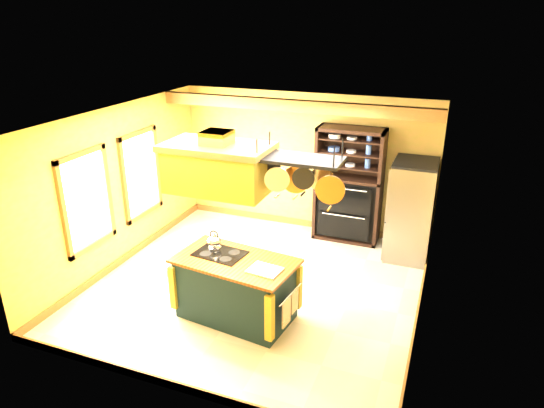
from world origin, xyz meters
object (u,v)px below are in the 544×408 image
Objects in this scene: kitchen_island at (236,288)px; pot_rack at (301,169)px; range_hood at (218,166)px; hutch at (348,196)px; refrigerator at (410,212)px.

kitchen_island is 2.07m from pot_rack.
range_hood is at bearing -172.44° from kitchen_island.
kitchen_island is 3.30m from hutch.
refrigerator is 0.79× the size of hutch.
range_hood reaches higher than hutch.
pot_rack is at bearing -112.17° from refrigerator.
pot_rack reaches higher than kitchen_island.
refrigerator is at bearing 67.83° from pot_rack.
kitchen_island is 1.56× the size of pot_rack.
pot_rack is (0.92, -0.00, 1.85)m from kitchen_island.
range_hood is at bearing -128.85° from refrigerator.
refrigerator is at bearing 60.92° from kitchen_island.
kitchen_island is at bearing -126.32° from refrigerator.
pot_rack reaches higher than hutch.
kitchen_island is 1.28× the size of range_hood.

